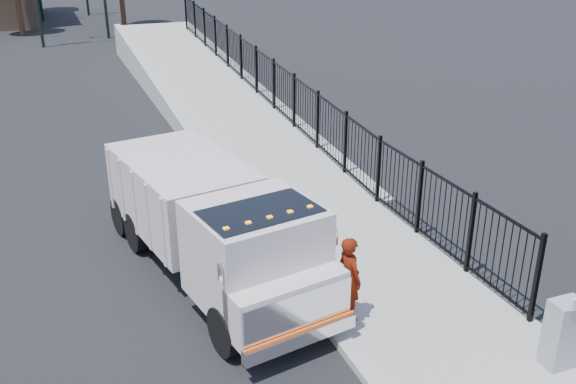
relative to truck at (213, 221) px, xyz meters
name	(u,v)px	position (x,y,z in m)	size (l,w,h in m)	color
ground	(315,309)	(1.51, -1.88, -1.36)	(120.00, 120.00, 0.00)	black
sidewalk	(457,342)	(3.44, -3.88, -1.30)	(3.55, 12.00, 0.12)	#9E998E
curb	(362,366)	(1.51, -3.88, -1.28)	(0.30, 12.00, 0.16)	#ADAAA3
ramp	(210,102)	(3.64, 14.12, -1.36)	(3.95, 24.00, 1.70)	#9E998E
iron_fence	(274,101)	(5.06, 10.12, -0.46)	(0.10, 28.00, 1.80)	black
truck	(213,221)	(0.00, 0.00, 0.00)	(3.48, 7.34, 2.41)	black
worker	(349,279)	(1.91, -2.51, -0.39)	(0.62, 0.40, 1.69)	#5B1305
utility_cabinet	(562,334)	(4.61, -5.08, -0.61)	(0.55, 0.40, 1.25)	gray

